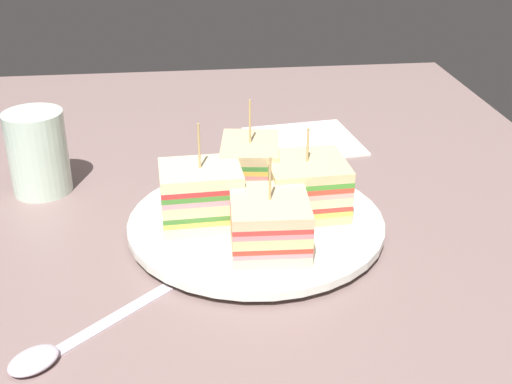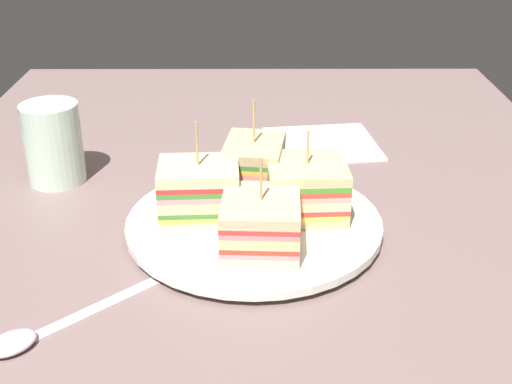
# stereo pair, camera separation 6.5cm
# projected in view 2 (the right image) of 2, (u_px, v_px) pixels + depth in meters

# --- Properties ---
(ground_plane) EXTENTS (1.15, 0.79, 0.02)m
(ground_plane) POSITION_uv_depth(u_px,v_px,m) (256.00, 240.00, 0.67)
(ground_plane) COLOR gray
(plate) EXTENTS (0.25, 0.25, 0.02)m
(plate) POSITION_uv_depth(u_px,v_px,m) (256.00, 224.00, 0.67)
(plate) COLOR white
(plate) RESTS_ON ground_plane
(sandwich_wedge_0) EXTENTS (0.06, 0.08, 0.10)m
(sandwich_wedge_0) POSITION_uv_depth(u_px,v_px,m) (202.00, 194.00, 0.65)
(sandwich_wedge_0) COLOR beige
(sandwich_wedge_0) RESTS_ON plate
(sandwich_wedge_1) EXTENTS (0.08, 0.07, 0.09)m
(sandwich_wedge_1) POSITION_uv_depth(u_px,v_px,m) (263.00, 224.00, 0.60)
(sandwich_wedge_1) COLOR beige
(sandwich_wedge_1) RESTS_ON plate
(sandwich_wedge_2) EXTENTS (0.08, 0.08, 0.09)m
(sandwich_wedge_2) POSITION_uv_depth(u_px,v_px,m) (308.00, 189.00, 0.66)
(sandwich_wedge_2) COLOR #DDB67C
(sandwich_wedge_2) RESTS_ON plate
(sandwich_wedge_3) EXTENTS (0.09, 0.07, 0.11)m
(sandwich_wedge_3) POSITION_uv_depth(u_px,v_px,m) (251.00, 169.00, 0.70)
(sandwich_wedge_3) COLOR beige
(sandwich_wedge_3) RESTS_ON plate
(chip_pile) EXTENTS (0.06, 0.06, 0.02)m
(chip_pile) POSITION_uv_depth(u_px,v_px,m) (264.00, 214.00, 0.65)
(chip_pile) COLOR #E3C864
(chip_pile) RESTS_ON plate
(spoon) EXTENTS (0.12, 0.13, 0.01)m
(spoon) POSITION_uv_depth(u_px,v_px,m) (36.00, 334.00, 0.52)
(spoon) COLOR silver
(spoon) RESTS_ON ground_plane
(napkin) EXTENTS (0.14, 0.15, 0.01)m
(napkin) POSITION_uv_depth(u_px,v_px,m) (324.00, 143.00, 0.87)
(napkin) COLOR white
(napkin) RESTS_ON ground_plane
(drinking_glass) EXTENTS (0.06, 0.06, 0.09)m
(drinking_glass) POSITION_uv_depth(u_px,v_px,m) (56.00, 149.00, 0.76)
(drinking_glass) COLOR silver
(drinking_glass) RESTS_ON ground_plane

